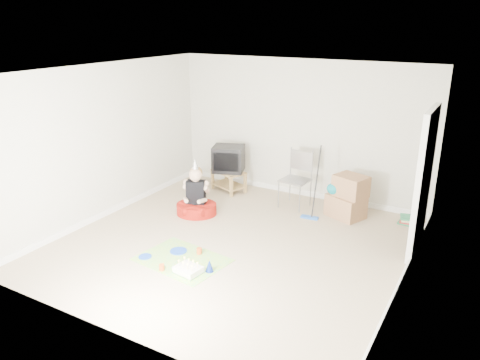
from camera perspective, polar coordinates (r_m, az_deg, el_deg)
The scene contains 16 objects.
ground at distance 7.25m, azimuth -0.88°, elevation -7.77°, with size 5.00×5.00×0.00m, color tan.
doorway_recess at distance 7.18m, azimuth 21.57°, elevation -0.57°, with size 0.02×0.90×2.05m, color black.
tv_stand at distance 9.32m, azimuth -1.39°, elevation 0.14°, with size 0.77×0.62×0.42m.
crt_tv at distance 9.19m, azimuth -1.41°, elevation 2.62°, with size 0.59×0.49×0.51m, color black.
folding_chair at distance 8.50m, azimuth 6.74°, elevation -0.02°, with size 0.52×0.50×1.05m.
cardboard_boxes at distance 8.26m, azimuth 12.93°, elevation -2.06°, with size 0.74×0.65×0.76m.
floor_mop at distance 8.11m, azimuth 8.56°, elevation -2.95°, with size 0.31×0.41×1.22m.
book_pile at distance 8.41m, azimuth 19.73°, elevation -4.58°, with size 0.24×0.31×0.13m.
seated_woman at distance 8.25m, azimuth -5.35°, elevation -2.72°, with size 0.91×0.91×1.02m.
party_mat at distance 6.85m, azimuth -7.08°, elevation -9.62°, with size 1.24×0.90×0.01m, color #FF3586.
birthday_cake at distance 6.49m, azimuth -6.31°, elevation -10.86°, with size 0.38×0.32×0.16m.
blue_plate_near at distance 7.07m, azimuth -7.52°, elevation -8.57°, with size 0.25×0.25×0.01m, color #1643B6.
blue_plate_far at distance 7.00m, azimuth -11.49°, elevation -9.12°, with size 0.19×0.19×0.01m, color #1643B6.
orange_cup_near at distance 6.95m, azimuth -4.99°, elevation -8.61°, with size 0.08×0.08×0.09m, color #DA5118.
orange_cup_far at distance 6.60m, azimuth -9.52°, elevation -10.46°, with size 0.07×0.07×0.09m, color #DA5118.
blue_party_hat at distance 6.48m, azimuth -3.74°, elevation -10.38°, with size 0.12×0.12×0.17m, color #16329E.
Camera 1 is at (3.29, -5.57, 3.28)m, focal length 35.00 mm.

